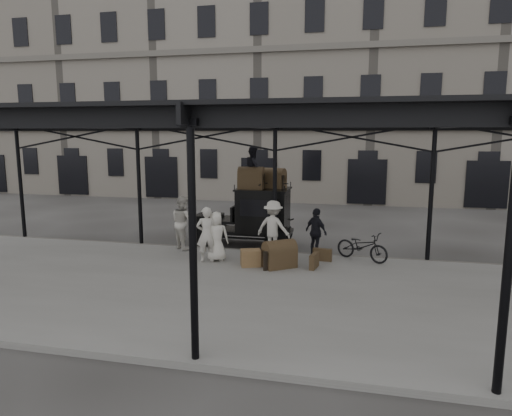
% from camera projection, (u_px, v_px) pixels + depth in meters
% --- Properties ---
extents(ground, '(120.00, 120.00, 0.00)m').
position_uv_depth(ground, '(262.00, 272.00, 13.86)').
color(ground, '#383533').
rests_on(ground, ground).
extents(platform, '(28.00, 8.00, 0.15)m').
position_uv_depth(platform, '(246.00, 292.00, 11.92)').
color(platform, slate).
rests_on(platform, ground).
extents(canopy, '(22.50, 9.00, 4.74)m').
position_uv_depth(canopy, '(248.00, 116.00, 11.46)').
color(canopy, black).
rests_on(canopy, ground).
extents(building_frontage, '(64.00, 8.00, 14.00)m').
position_uv_depth(building_frontage, '(320.00, 90.00, 30.04)').
color(building_frontage, slate).
rests_on(building_frontage, ground).
extents(taxi, '(3.65, 1.55, 2.18)m').
position_uv_depth(taxi, '(255.00, 214.00, 16.92)').
color(taxi, black).
rests_on(taxi, ground).
extents(porter_left, '(0.76, 0.65, 1.76)m').
position_uv_depth(porter_left, '(206.00, 234.00, 14.32)').
color(porter_left, beige).
rests_on(porter_left, platform).
extents(porter_midleft, '(1.15, 1.13, 1.87)m').
position_uv_depth(porter_midleft, '(183.00, 222.00, 15.98)').
color(porter_midleft, beige).
rests_on(porter_midleft, platform).
extents(porter_centre, '(0.88, 0.70, 1.58)m').
position_uv_depth(porter_centre, '(216.00, 236.00, 14.46)').
color(porter_centre, beige).
rests_on(porter_centre, platform).
extents(porter_official, '(0.96, 0.90, 1.58)m').
position_uv_depth(porter_official, '(316.00, 232.00, 15.12)').
color(porter_official, black).
rests_on(porter_official, platform).
extents(porter_right, '(1.29, 0.92, 1.81)m').
position_uv_depth(porter_right, '(273.00, 227.00, 15.28)').
color(porter_right, beige).
rests_on(porter_right, platform).
extents(bicycle, '(1.85, 1.36, 0.93)m').
position_uv_depth(bicycle, '(362.00, 246.00, 14.53)').
color(bicycle, black).
rests_on(bicycle, platform).
extents(porter_roof, '(0.75, 0.86, 1.51)m').
position_uv_depth(porter_roof, '(253.00, 168.00, 16.56)').
color(porter_roof, black).
rests_on(porter_roof, taxi).
extents(steamer_trunk_roof_near, '(0.92, 0.58, 0.67)m').
position_uv_depth(steamer_trunk_roof_near, '(251.00, 180.00, 16.49)').
color(steamer_trunk_roof_near, '#43301F').
rests_on(steamer_trunk_roof_near, taxi).
extents(steamer_trunk_roof_far, '(0.94, 0.71, 0.61)m').
position_uv_depth(steamer_trunk_roof_far, '(274.00, 180.00, 16.76)').
color(steamer_trunk_roof_far, '#43301F').
rests_on(steamer_trunk_roof_far, taxi).
extents(steamer_trunk_platform, '(1.11, 1.04, 0.70)m').
position_uv_depth(steamer_trunk_platform, '(279.00, 256.00, 13.79)').
color(steamer_trunk_platform, '#43301F').
rests_on(steamer_trunk_platform, platform).
extents(wicker_hamper, '(0.72, 0.63, 0.50)m').
position_uv_depth(wicker_hamper, '(251.00, 258.00, 13.95)').
color(wicker_hamper, olive).
rests_on(wicker_hamper, platform).
extents(suitcase_upright, '(0.25, 0.62, 0.45)m').
position_uv_depth(suitcase_upright, '(314.00, 261.00, 13.72)').
color(suitcase_upright, '#43301F').
rests_on(suitcase_upright, platform).
extents(suitcase_flat, '(0.61, 0.22, 0.40)m').
position_uv_depth(suitcase_flat, '(322.00, 255.00, 14.51)').
color(suitcase_flat, '#43301F').
rests_on(suitcase_flat, platform).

